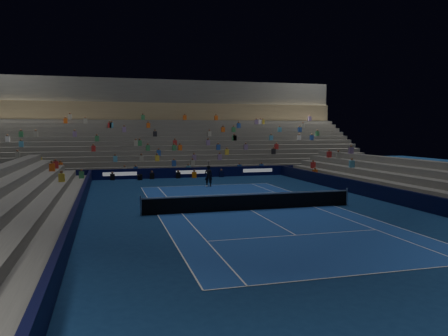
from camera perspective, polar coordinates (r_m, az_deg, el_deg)
name	(u,v)px	position (r m, az deg, el deg)	size (l,w,h in m)	color
ground	(250,210)	(25.73, 3.51, -5.57)	(90.00, 90.00, 0.00)	navy
court_surface	(250,210)	(25.73, 3.51, -5.56)	(10.97, 23.77, 0.01)	#1B4194
sponsor_barrier_far	(191,172)	(43.43, -4.32, -0.58)	(44.00, 0.25, 1.00)	#080932
sponsor_barrier_east	(392,195)	(30.15, 21.29, -3.38)	(0.25, 37.00, 1.00)	black
sponsor_barrier_west	(78,210)	(24.38, -18.73, -5.23)	(0.25, 37.00, 1.00)	black
grandstand_main	(177,141)	(52.51, -6.27, 3.51)	(44.00, 15.20, 11.20)	#5E5E5A
grandstand_east	(437,187)	(32.27, 26.28, -2.28)	(5.00, 37.00, 2.50)	slate
grandstand_west	(6,205)	(24.78, -26.80, -4.36)	(5.00, 37.00, 2.50)	slate
tennis_net	(250,202)	(25.64, 3.52, -4.46)	(12.90, 0.10, 1.10)	#B2B2B7
tennis_player	(209,176)	(36.26, -2.05, -1.06)	(0.65, 0.43, 1.78)	black
broadcast_camera	(140,177)	(41.80, -11.05, -1.18)	(0.46, 0.87, 0.53)	black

